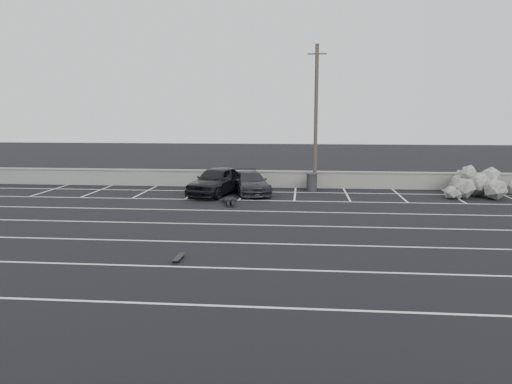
# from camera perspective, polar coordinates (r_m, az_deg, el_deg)

# --- Properties ---
(ground) EXTENTS (120.00, 120.00, 0.00)m
(ground) POSITION_cam_1_polar(r_m,az_deg,el_deg) (18.17, 0.74, -5.92)
(ground) COLOR black
(ground) RESTS_ON ground
(seawall) EXTENTS (50.00, 0.45, 1.06)m
(seawall) POSITION_cam_1_polar(r_m,az_deg,el_deg) (31.80, 2.77, 1.52)
(seawall) COLOR gray
(seawall) RESTS_ON ground
(stall_lines) EXTENTS (36.00, 20.05, 0.01)m
(stall_lines) POSITION_cam_1_polar(r_m,az_deg,el_deg) (22.45, 1.43, -3.02)
(stall_lines) COLOR silver
(stall_lines) RESTS_ON ground
(car_left) EXTENTS (3.25, 5.16, 1.64)m
(car_left) POSITION_cam_1_polar(r_m,az_deg,el_deg) (28.87, -4.51, 1.28)
(car_left) COLOR black
(car_left) RESTS_ON ground
(car_right) EXTENTS (3.10, 4.83, 1.30)m
(car_right) POSITION_cam_1_polar(r_m,az_deg,el_deg) (29.21, -0.68, 1.07)
(car_right) COLOR #232529
(car_right) RESTS_ON ground
(utility_pole) EXTENTS (1.17, 0.23, 8.74)m
(utility_pole) POSITION_cam_1_polar(r_m,az_deg,el_deg) (30.71, 6.86, 8.46)
(utility_pole) COLOR #4C4238
(utility_pole) RESTS_ON ground
(trash_bin) EXTENTS (0.93, 0.93, 1.08)m
(trash_bin) POSITION_cam_1_polar(r_m,az_deg,el_deg) (30.39, 6.39, 1.13)
(trash_bin) COLOR #2A2A2D
(trash_bin) RESTS_ON ground
(riprap_pile) EXTENTS (5.03, 3.98, 1.47)m
(riprap_pile) POSITION_cam_1_polar(r_m,az_deg,el_deg) (31.37, 24.02, 0.71)
(riprap_pile) COLOR #9C9A92
(riprap_pile) RESTS_ON ground
(person) EXTENTS (1.96, 2.80, 0.48)m
(person) POSITION_cam_1_polar(r_m,az_deg,el_deg) (26.16, -3.11, -0.78)
(person) COLOR black
(person) RESTS_ON ground
(skateboard) EXTENTS (0.23, 0.78, 0.09)m
(skateboard) POSITION_cam_1_polar(r_m,az_deg,el_deg) (16.35, -8.87, -7.45)
(skateboard) COLOR black
(skateboard) RESTS_ON ground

